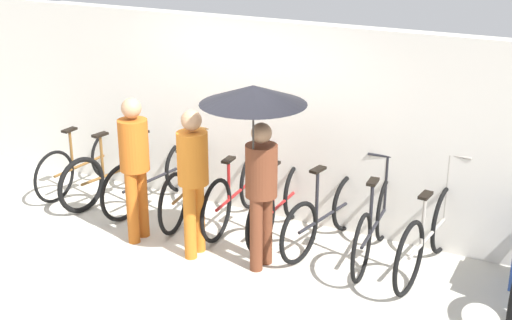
% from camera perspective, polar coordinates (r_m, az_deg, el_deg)
% --- Properties ---
extents(ground_plane, '(30.00, 30.00, 0.00)m').
position_cam_1_polar(ground_plane, '(7.37, -6.68, -8.87)').
color(ground_plane, beige).
extents(back_wall, '(13.49, 0.12, 2.31)m').
position_cam_1_polar(back_wall, '(8.31, -0.19, 3.36)').
color(back_wall, silver).
rests_on(back_wall, ground).
extents(parked_bicycle_0, '(0.44, 1.66, 1.01)m').
position_cam_1_polar(parked_bicycle_0, '(9.46, -13.67, -0.20)').
color(parked_bicycle_0, black).
rests_on(parked_bicycle_0, ground).
extents(parked_bicycle_1, '(0.49, 1.72, 1.10)m').
position_cam_1_polar(parked_bicycle_1, '(9.06, -11.22, -0.87)').
color(parked_bicycle_1, black).
rests_on(parked_bicycle_1, ground).
extents(parked_bicycle_2, '(0.44, 1.78, 1.09)m').
position_cam_1_polar(parked_bicycle_2, '(8.78, -8.08, -1.31)').
color(parked_bicycle_2, black).
rests_on(parked_bicycle_2, ground).
extents(parked_bicycle_3, '(0.45, 1.66, 0.97)m').
position_cam_1_polar(parked_bicycle_3, '(8.42, -5.27, -2.13)').
color(parked_bicycle_3, black).
rests_on(parked_bicycle_3, ground).
extents(parked_bicycle_4, '(0.44, 1.71, 1.02)m').
position_cam_1_polar(parked_bicycle_4, '(8.21, -1.63, -2.63)').
color(parked_bicycle_4, black).
rests_on(parked_bicycle_4, ground).
extents(parked_bicycle_5, '(0.44, 1.64, 0.96)m').
position_cam_1_polar(parked_bicycle_5, '(7.97, 1.89, -3.52)').
color(parked_bicycle_5, black).
rests_on(parked_bicycle_5, ground).
extents(parked_bicycle_6, '(0.47, 1.65, 1.04)m').
position_cam_1_polar(parked_bicycle_6, '(7.74, 5.57, -4.37)').
color(parked_bicycle_6, black).
rests_on(parked_bicycle_6, ground).
extents(parked_bicycle_7, '(0.44, 1.69, 0.99)m').
position_cam_1_polar(parked_bicycle_7, '(7.52, 9.42, -5.19)').
color(parked_bicycle_7, black).
rests_on(parked_bicycle_7, ground).
extents(parked_bicycle_8, '(0.44, 1.77, 1.11)m').
position_cam_1_polar(parked_bicycle_8, '(7.37, 13.58, -5.91)').
color(parked_bicycle_8, black).
rests_on(parked_bicycle_8, ground).
extents(pedestrian_leading, '(0.32, 0.32, 1.62)m').
position_cam_1_polar(pedestrian_leading, '(7.72, -9.70, 0.06)').
color(pedestrian_leading, '#B25619').
rests_on(pedestrian_leading, ground).
extents(pedestrian_center, '(0.32, 0.32, 1.59)m').
position_cam_1_polar(pedestrian_center, '(7.31, -5.09, -1.03)').
color(pedestrian_center, '#C66B1E').
rests_on(pedestrian_center, ground).
extents(pedestrian_trailing, '(1.02, 1.02, 1.94)m').
position_cam_1_polar(pedestrian_trailing, '(6.75, -0.00, 2.77)').
color(pedestrian_trailing, brown).
rests_on(pedestrian_trailing, ground).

